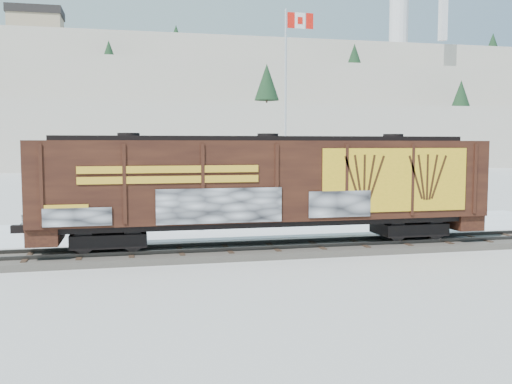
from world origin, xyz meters
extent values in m
plane|color=white|center=(0.00, 0.00, 0.00)|extent=(500.00, 500.00, 0.00)
cube|color=#59544C|center=(0.00, 0.00, 0.14)|extent=(50.00, 3.40, 0.28)
cube|color=#33302D|center=(0.00, -0.72, 0.35)|extent=(50.00, 0.10, 0.15)
cube|color=#33302D|center=(0.00, 0.72, 0.35)|extent=(50.00, 0.10, 0.15)
cube|color=white|center=(0.00, 7.50, 0.01)|extent=(40.00, 8.00, 0.03)
cube|color=white|center=(0.00, 95.00, 6.00)|extent=(360.00, 40.00, 12.00)
cube|color=white|center=(0.00, 125.00, 12.00)|extent=(360.00, 40.00, 24.00)
cube|color=white|center=(0.00, 160.00, 17.50)|extent=(360.00, 50.00, 35.00)
cone|color=#17311B|center=(22.00, 90.00, 17.31)|extent=(5.04, 5.04, 7.38)
cone|color=#17311B|center=(70.00, 96.00, 16.43)|extent=(4.20, 4.20, 6.15)
cone|color=#17311B|center=(-10.00, 128.00, 28.13)|extent=(3.92, 3.92, 5.74)
cone|color=#17311B|center=(55.00, 124.00, 28.72)|extent=(4.48, 4.48, 6.56)
cone|color=#17311B|center=(10.00, 162.00, 39.43)|extent=(4.20, 4.20, 6.15)
cone|color=#17311B|center=(120.00, 156.00, 40.02)|extent=(4.76, 4.76, 6.97)
cube|color=tan|center=(-32.00, 162.00, 39.00)|extent=(15.00, 12.00, 8.00)
cube|color=black|center=(-32.00, 162.00, 44.20)|extent=(15.75, 12.60, 2.40)
cube|color=black|center=(-6.88, 0.00, 0.88)|extent=(3.00, 2.00, 0.90)
cube|color=black|center=(6.53, 0.00, 0.88)|extent=(3.00, 2.00, 0.90)
cylinder|color=black|center=(-7.83, -0.78, 0.88)|extent=(0.90, 0.12, 0.90)
cube|color=black|center=(-0.18, 0.00, 1.41)|extent=(19.49, 2.40, 0.25)
cube|color=#3B1B10|center=(-0.18, 0.00, 3.20)|extent=(19.49, 3.00, 3.34)
cube|color=black|center=(-0.18, 0.00, 4.97)|extent=(17.93, 0.90, 0.20)
cube|color=gold|center=(5.08, -1.54, 3.20)|extent=(6.63, 0.03, 2.71)
cube|color=gold|center=(-4.46, -1.54, 3.55)|extent=(7.01, 0.02, 0.70)
cube|color=silver|center=(-2.52, -1.55, 2.28)|extent=(5.07, 0.03, 1.40)
cylinder|color=silver|center=(4.02, 12.11, 0.10)|extent=(0.90, 0.90, 0.20)
cylinder|color=silver|center=(4.02, 12.11, 6.69)|extent=(0.14, 0.14, 13.37)
cube|color=red|center=(4.37, 12.11, 12.67)|extent=(0.50, 0.07, 1.00)
cube|color=white|center=(4.97, 12.11, 12.67)|extent=(0.70, 0.09, 1.00)
cube|color=red|center=(5.62, 12.11, 12.67)|extent=(0.50, 0.07, 1.00)
imported|color=#B3B7BB|center=(-9.65, 8.11, 0.71)|extent=(4.23, 2.30, 1.37)
imported|color=white|center=(-0.73, 8.24, 0.79)|extent=(4.87, 3.27, 1.52)
imported|color=black|center=(10.29, 8.48, 0.66)|extent=(4.65, 2.71, 1.27)
camera|label=1|loc=(-6.12, -23.85, 4.74)|focal=40.00mm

